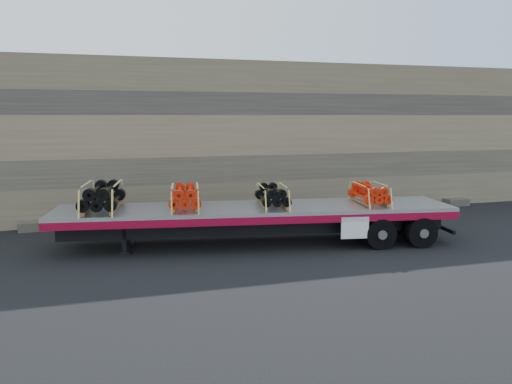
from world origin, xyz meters
TOP-DOWN VIEW (x-y plane):
  - ground at (0.00, 0.00)m, footprint 120.00×120.00m
  - rock_wall at (0.00, 6.50)m, footprint 44.00×3.00m
  - trailer at (-0.11, 0.07)m, footprint 14.20×4.72m
  - bundle_front at (-5.29, 0.84)m, footprint 1.59×2.64m
  - bundle_midfront at (-2.55, 0.43)m, footprint 1.36×2.25m
  - bundle_midrear at (0.48, -0.02)m, footprint 1.27×2.10m
  - bundle_rear at (4.04, -0.55)m, footprint 1.26×2.09m

SIDE VIEW (x-z plane):
  - ground at x=0.00m, z-range 0.00..0.00m
  - trailer at x=-0.11m, z-range 0.00..1.40m
  - bundle_rear at x=4.04m, z-range 1.40..2.09m
  - bundle_midrear at x=0.48m, z-range 1.40..2.10m
  - bundle_midfront at x=-2.55m, z-range 1.40..2.15m
  - bundle_front at x=-5.29m, z-range 1.40..2.27m
  - rock_wall at x=0.00m, z-range 0.00..7.00m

